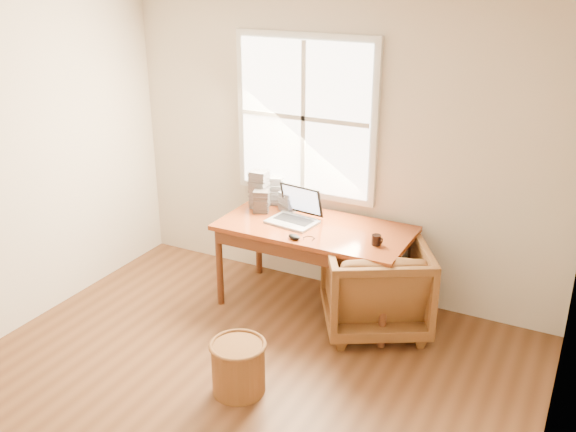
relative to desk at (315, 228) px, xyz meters
name	(u,v)px	position (x,y,z in m)	size (l,w,h in m)	color
room_shell	(196,232)	(-0.02, -1.64, 0.59)	(4.04, 4.54, 2.64)	brown
desk	(315,228)	(0.00, 0.00, 0.00)	(1.60, 0.80, 0.04)	brown
armchair	(375,286)	(0.58, -0.09, -0.35)	(0.80, 0.83, 0.75)	brown
wicker_stool	(238,368)	(0.04, -1.32, -0.55)	(0.37, 0.37, 0.37)	brown
laptop	(292,205)	(-0.20, -0.03, 0.19)	(0.44, 0.46, 0.33)	#A2A5A9
mouse	(294,237)	(-0.03, -0.32, 0.04)	(0.12, 0.07, 0.04)	black
coffee_mug	(376,240)	(0.58, -0.12, 0.06)	(0.07, 0.07, 0.08)	black
cd_stack_a	(275,191)	(-0.54, 0.31, 0.15)	(0.13, 0.11, 0.26)	silver
cd_stack_b	(261,201)	(-0.56, 0.08, 0.12)	(0.13, 0.11, 0.20)	black
cd_stack_c	(259,189)	(-0.63, 0.17, 0.19)	(0.15, 0.13, 0.34)	gray
cd_stack_d	(288,201)	(-0.36, 0.22, 0.11)	(0.14, 0.12, 0.17)	#ACB0B8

